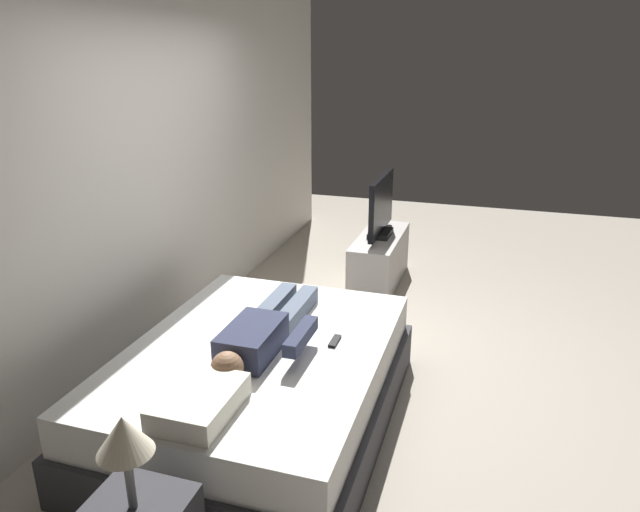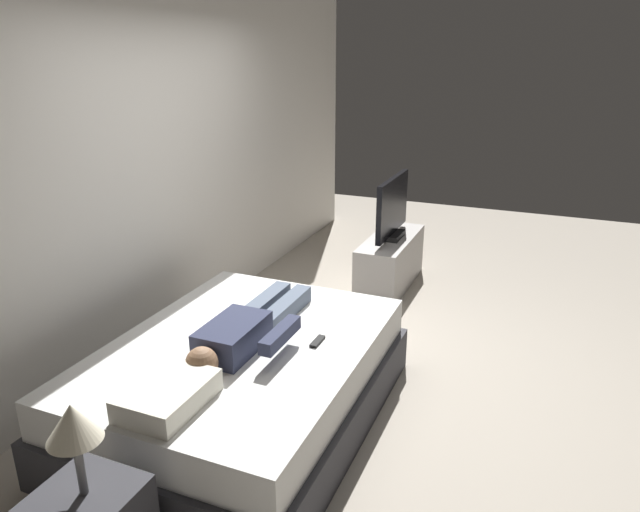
# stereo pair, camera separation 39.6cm
# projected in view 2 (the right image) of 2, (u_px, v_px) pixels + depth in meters

# --- Properties ---
(ground_plane) EXTENTS (10.00, 10.00, 0.00)m
(ground_plane) POSITION_uv_depth(u_px,v_px,m) (362.00, 368.00, 4.31)
(ground_plane) COLOR #ADA393
(back_wall) EXTENTS (6.40, 0.10, 2.80)m
(back_wall) POSITION_uv_depth(u_px,v_px,m) (188.00, 155.00, 4.80)
(back_wall) COLOR silver
(back_wall) RESTS_ON ground
(bed) EXTENTS (2.08, 1.56, 0.54)m
(bed) POSITION_uv_depth(u_px,v_px,m) (243.00, 382.00, 3.65)
(bed) COLOR #333338
(bed) RESTS_ON ground
(pillow) EXTENTS (0.48, 0.34, 0.12)m
(pillow) POSITION_uv_depth(u_px,v_px,m) (168.00, 395.00, 2.91)
(pillow) COLOR silver
(pillow) RESTS_ON bed
(person) EXTENTS (1.26, 0.46, 0.18)m
(person) POSITION_uv_depth(u_px,v_px,m) (246.00, 329.00, 3.55)
(person) COLOR #2D334C
(person) RESTS_ON bed
(remote) EXTENTS (0.15, 0.04, 0.02)m
(remote) POSITION_uv_depth(u_px,v_px,m) (317.00, 341.00, 3.56)
(remote) COLOR black
(remote) RESTS_ON bed
(tv_stand) EXTENTS (1.10, 0.40, 0.50)m
(tv_stand) POSITION_uv_depth(u_px,v_px,m) (390.00, 262.00, 5.74)
(tv_stand) COLOR #B7B2AD
(tv_stand) RESTS_ON ground
(tv) EXTENTS (0.88, 0.20, 0.59)m
(tv) POSITION_uv_depth(u_px,v_px,m) (392.00, 209.00, 5.56)
(tv) COLOR black
(tv) RESTS_ON tv_stand
(lamp) EXTENTS (0.22, 0.22, 0.42)m
(lamp) POSITION_uv_depth(u_px,v_px,m) (73.00, 424.00, 2.28)
(lamp) COLOR #59595B
(lamp) RESTS_ON nightstand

